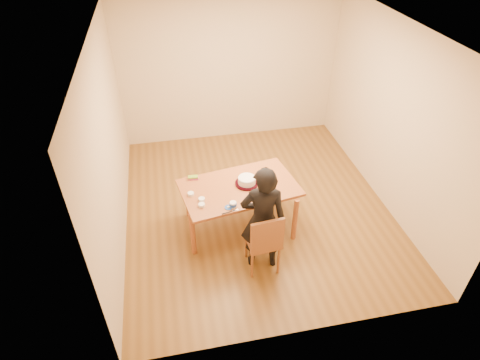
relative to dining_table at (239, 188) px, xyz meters
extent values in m
cube|color=brown|center=(0.35, 0.42, -0.73)|extent=(4.00, 4.50, 0.00)
cube|color=silver|center=(0.35, 0.42, 1.97)|extent=(4.00, 4.50, 0.00)
cube|color=#CDAE8E|center=(0.35, 2.67, 0.62)|extent=(4.00, 0.00, 2.70)
cube|color=#CDAE8E|center=(-1.65, 0.42, 0.62)|extent=(0.00, 4.50, 2.70)
cube|color=#CDAE8E|center=(2.35, 0.42, 0.62)|extent=(0.00, 4.50, 2.70)
cube|color=brown|center=(0.00, 0.00, 0.00)|extent=(1.71, 1.18, 0.04)
cube|color=brown|center=(0.15, -0.77, -0.28)|extent=(0.44, 0.44, 0.04)
cylinder|color=#D30E43|center=(0.11, 0.04, 0.03)|extent=(0.32, 0.32, 0.02)
cylinder|color=white|center=(0.11, 0.04, 0.08)|extent=(0.24, 0.24, 0.08)
ellipsoid|color=white|center=(0.11, 0.04, 0.13)|extent=(0.24, 0.24, 0.03)
cylinder|color=white|center=(-0.16, -0.40, 0.06)|extent=(0.08, 0.08, 0.08)
cylinder|color=#1946A7|center=(-0.22, -0.41, 0.02)|extent=(0.10, 0.10, 0.01)
ellipsoid|color=white|center=(-0.22, -0.41, 0.04)|extent=(0.04, 0.04, 0.02)
cylinder|color=white|center=(-0.56, -0.31, 0.04)|extent=(0.08, 0.08, 0.04)
cylinder|color=white|center=(-0.67, -0.05, 0.04)|extent=(0.08, 0.08, 0.04)
cylinder|color=white|center=(-0.54, -0.20, 0.04)|extent=(0.09, 0.09, 0.04)
cube|color=#E13569|center=(-0.60, 0.30, 0.03)|extent=(0.14, 0.08, 0.02)
cube|color=green|center=(-0.60, 0.31, 0.05)|extent=(0.14, 0.08, 0.02)
cube|color=black|center=(-0.26, -0.50, 0.02)|extent=(0.14, 0.05, 0.01)
imported|color=black|center=(0.15, -0.73, 0.04)|extent=(0.62, 0.46, 1.54)
camera|label=1|loc=(-0.84, -4.26, 3.40)|focal=30.00mm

